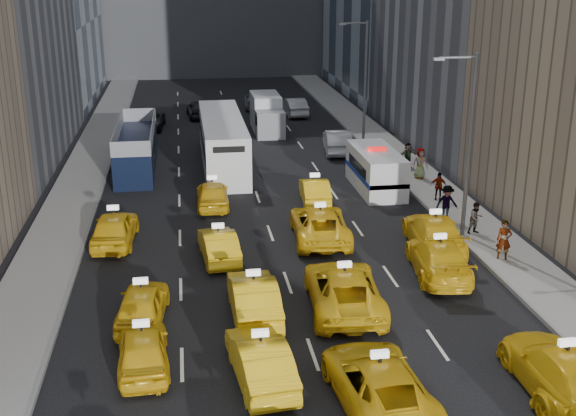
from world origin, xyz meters
The scene contains 36 objects.
ground centered at (0.00, 0.00, 0.00)m, with size 160.00×160.00×0.00m, color black.
sidewalk_west centered at (-10.50, 25.00, 0.07)m, with size 3.00×90.00×0.15m, color gray.
sidewalk_east centered at (10.50, 25.00, 0.07)m, with size 3.00×90.00×0.15m, color gray.
curb_west centered at (-9.05, 25.00, 0.09)m, with size 0.15×90.00×0.18m, color slate.
curb_east centered at (9.05, 25.00, 0.09)m, with size 0.15×90.00×0.18m, color slate.
streetlight_near centered at (9.18, 12.00, 4.92)m, with size 2.15×0.22×9.00m.
streetlight_far centered at (9.18, 32.00, 4.92)m, with size 2.15×0.22×9.00m.
taxi_4 centered at (-5.75, 1.99, 0.72)m, with size 1.69×4.20×1.43m, color yellow.
taxi_5 centered at (-1.97, 0.62, 0.75)m, with size 1.60×4.58×1.51m, color yellow.
taxi_6 centered at (1.43, -1.25, 0.77)m, with size 2.55×5.54×1.54m, color yellow.
taxi_7 centered at (7.22, -1.63, 0.83)m, with size 2.34×5.74×1.67m, color yellow.
taxi_8 centered at (-5.92, 5.31, 0.73)m, with size 1.73×4.29×1.46m, color yellow.
taxi_9 centered at (-1.73, 5.14, 0.80)m, with size 1.69×4.85×1.60m, color yellow.
taxi_10 centered at (1.82, 5.33, 0.82)m, with size 2.71×5.87×1.63m, color yellow.
taxi_11 centered at (6.58, 7.86, 0.79)m, with size 2.20×5.42×1.57m, color yellow.
taxi_12 centered at (-7.57, 13.66, 0.81)m, with size 1.91×4.76×1.62m, color yellow.
taxi_13 centered at (-2.74, 11.00, 0.70)m, with size 1.49×4.28×1.41m, color yellow.
taxi_14 centered at (2.30, 12.81, 0.78)m, with size 2.59×5.63×1.56m, color yellow.
taxi_15 centered at (7.39, 10.77, 0.83)m, with size 2.32×5.70×1.65m, color yellow.
taxi_16 centered at (-2.65, 18.57, 0.74)m, with size 1.75×4.35×1.48m, color yellow.
taxi_17 centered at (3.10, 18.53, 0.69)m, with size 1.47×4.21×1.39m, color yellow.
nypd_van centered at (7.14, 20.43, 1.17)m, with size 2.98×6.23×2.58m.
double_decker centered at (-7.19, 27.24, 1.48)m, with size 3.03×10.44×3.00m.
city_bus centered at (-1.55, 27.07, 1.63)m, with size 3.62×12.88×3.28m.
box_truck centered at (2.58, 36.99, 1.42)m, with size 2.92×6.54×2.89m.
misc_car_0 centered at (6.75, 29.51, 0.83)m, with size 1.75×5.02×1.65m, color #AFB1B7.
misc_car_1 centered at (-6.88, 39.69, 0.73)m, with size 2.41×5.23×1.45m, color black.
misc_car_2 centered at (2.79, 47.04, 0.77)m, with size 2.15×5.28×1.53m, color slate.
misc_car_3 centered at (-2.70, 43.43, 0.77)m, with size 1.83×4.54×1.55m, color black.
misc_car_4 centered at (5.77, 43.10, 0.79)m, with size 1.67×4.80×1.58m, color #A6A8AD.
pedestrian_0 centered at (9.95, 8.79, 1.07)m, with size 0.67×0.44×1.84m, color gray.
pedestrian_1 centered at (10.01, 12.11, 0.95)m, with size 0.78×0.43×1.60m, color gray.
pedestrian_2 centered at (9.25, 14.18, 1.09)m, with size 1.21×0.50×1.88m, color gray.
pedestrian_3 centered at (10.00, 17.54, 0.95)m, with size 0.93×0.43×1.59m, color gray.
pedestrian_4 centered at (10.36, 21.88, 1.11)m, with size 0.94×0.51×1.92m, color gray.
pedestrian_5 centered at (10.34, 24.33, 0.97)m, with size 1.53×0.44×1.65m, color gray.
Camera 1 is at (-4.07, -19.67, 12.84)m, focal length 45.00 mm.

